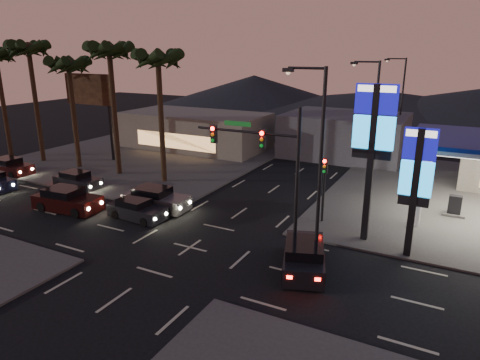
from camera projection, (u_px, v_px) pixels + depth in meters
The scene contains 24 objects.
ground at pixel (190, 247), 24.15m from camera, with size 140.00×140.00×0.00m, color black.
corner_lot_nw at pixel (149, 156), 44.80m from camera, with size 24.00×24.00×0.12m, color #47443F.
pylon_sign_tall at pixel (373, 133), 23.20m from camera, with size 2.20×0.35×9.00m.
pylon_sign_short at pixel (417, 174), 21.74m from camera, with size 1.60×0.35×7.00m.
traffic_signal_mast at pixel (267, 158), 22.66m from camera, with size 6.10×0.39×8.00m.
pedestal_signal at pixel (324, 179), 26.79m from camera, with size 0.32×0.39×4.30m.
streetlight_near at pixel (317, 159), 20.33m from camera, with size 2.14×0.25×10.00m.
streetlight_mid at pixel (372, 121), 31.36m from camera, with size 2.14×0.25×10.00m.
streetlight_far at pixel (400, 102), 43.23m from camera, with size 2.14×0.25×10.00m.
palm_a at pixel (158, 67), 33.47m from camera, with size 4.41×4.41×10.86m.
palm_b at pixel (110, 59), 35.53m from camera, with size 4.41×4.41×11.46m.
palm_c at pixel (69, 71), 38.06m from camera, with size 4.41×4.41×10.26m.
palm_d at pixel (29, 56), 39.91m from camera, with size 4.41×4.41×11.66m.
billboard at pixel (89, 96), 42.43m from camera, with size 6.00×0.30×8.50m.
building_far_west at pixel (196, 130), 48.44m from camera, with size 16.00×8.00×4.00m, color #726B5B.
building_far_mid at pixel (345, 135), 44.68m from camera, with size 12.00×9.00×4.40m, color #4C4C51.
hill_left at pixel (254, 91), 85.26m from camera, with size 40.00×40.00×6.00m, color black.
hill_center at pixel (383, 103), 74.46m from camera, with size 60.00×60.00×4.00m, color black.
car_lane_a_front at pixel (137, 210), 28.18m from camera, with size 4.14×1.92×1.32m.
car_lane_a_mid at pixel (67, 200), 29.62m from camera, with size 4.99×2.40×1.58m.
car_lane_b_front at pixel (156, 199), 29.83m from camera, with size 4.86×2.24×1.55m.
car_lane_b_mid at pixel (77, 180), 34.49m from camera, with size 4.16×1.84×1.34m.
car_lane_b_rear at pixel (9, 167), 38.31m from camera, with size 4.54×1.96×1.47m.
suv_station at pixel (304, 256), 21.57m from camera, with size 3.36×5.05×1.56m.
Camera 1 is at (12.70, -18.20, 10.66)m, focal length 32.00 mm.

